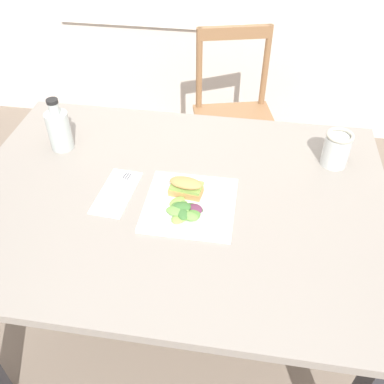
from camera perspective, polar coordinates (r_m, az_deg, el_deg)
ground_plane at (r=1.80m, az=-1.31°, el=-22.25°), size 7.52×7.52×0.00m
dining_table at (r=1.38m, az=-2.15°, el=-4.00°), size 1.32×0.95×0.74m
chair_wooden_far at (r=2.22m, az=5.75°, el=9.81°), size 0.49×0.49×0.87m
plate_lunch at (r=1.27m, az=-0.28°, el=-1.70°), size 0.27×0.27×0.01m
sandwich_half_front at (r=1.28m, az=-0.81°, el=0.74°), size 0.11×0.07×0.06m
salad_mixed_greens at (r=1.22m, az=-1.06°, el=-2.55°), size 0.12×0.13×0.03m
napkin_folded at (r=1.33m, az=-10.12°, el=-0.05°), size 0.12×0.22×0.00m
fork_on_napkin at (r=1.34m, az=-9.82°, el=0.54°), size 0.05×0.19×0.00m
bottle_cold_brew at (r=1.53m, az=-17.42°, el=7.80°), size 0.08×0.08×0.19m
mason_jar_iced_tea at (r=1.47m, az=18.86°, el=5.32°), size 0.09×0.09×0.12m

